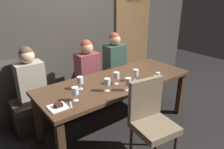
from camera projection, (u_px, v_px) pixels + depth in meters
name	position (u px, v px, depth m)	size (l,w,h in m)	color
ground	(116.00, 125.00, 3.19)	(9.00, 9.00, 0.00)	black
back_wall_tiled	(71.00, 16.00, 3.53)	(6.00, 0.12, 3.00)	#423D38
arched_door	(133.00, 18.00, 4.30)	(0.90, 0.05, 2.55)	brown
dining_table	(117.00, 86.00, 2.95)	(2.20, 0.84, 0.74)	#412B1C
banquette_bench	(91.00, 95.00, 3.62)	(2.50, 0.44, 0.45)	#312A23
chair_near_side	(151.00, 116.00, 2.40)	(0.50, 0.50, 0.98)	#4C3321
diner_redhead	(30.00, 76.00, 2.86)	(0.36, 0.24, 0.77)	#9E9384
diner_bearded	(87.00, 64.00, 3.39)	(0.36, 0.24, 0.74)	brown
diner_far_end	(115.00, 56.00, 3.73)	(0.36, 0.24, 0.78)	#2D473D
wine_glass_center_front	(128.00, 82.00, 2.57)	(0.08, 0.08, 0.16)	silver
wine_glass_near_right	(107.00, 82.00, 2.56)	(0.08, 0.08, 0.16)	silver
wine_glass_far_right	(75.00, 92.00, 2.33)	(0.08, 0.08, 0.16)	silver
wine_glass_near_left	(116.00, 76.00, 2.75)	(0.08, 0.08, 0.16)	silver
wine_glass_end_right	(136.00, 73.00, 2.85)	(0.08, 0.08, 0.16)	silver
wine_glass_center_back	(80.00, 81.00, 2.61)	(0.08, 0.08, 0.16)	silver
espresso_cup	(158.00, 75.00, 3.02)	(0.12, 0.12, 0.06)	white
dessert_plate	(58.00, 106.00, 2.22)	(0.19, 0.19, 0.05)	white
fork_on_table	(71.00, 104.00, 2.29)	(0.02, 0.17, 0.01)	silver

